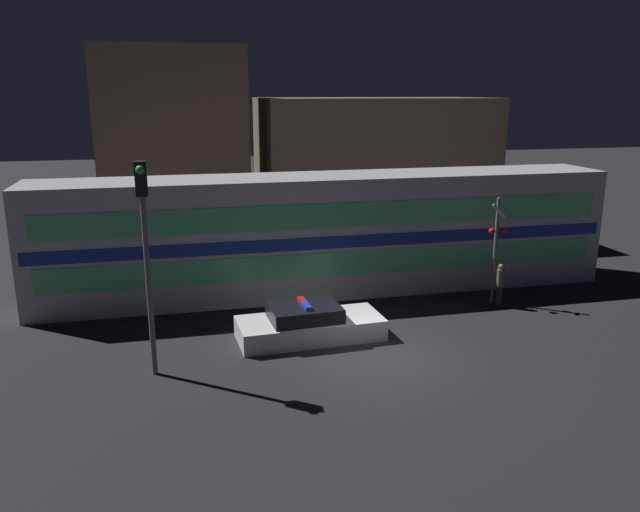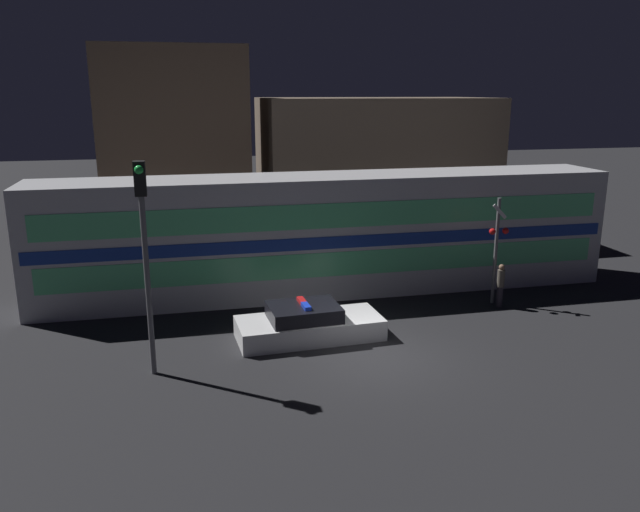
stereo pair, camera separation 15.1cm
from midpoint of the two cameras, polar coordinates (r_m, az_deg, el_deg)
name	(u,v)px [view 2 (the right image)]	position (r m, az deg, el deg)	size (l,w,h in m)	color
ground_plane	(376,356)	(18.80, 5.36, -9.14)	(120.00, 120.00, 0.00)	black
train	(329,234)	(24.12, 0.97, 2.03)	(22.05, 2.87, 4.55)	silver
police_car	(308,324)	(19.88, -0.86, -6.27)	(4.67, 2.14, 1.24)	silver
pedestrian	(500,285)	(23.54, 16.34, -2.56)	(0.27, 0.27, 1.60)	#2D2833
crossing_signal_near	(497,245)	(23.49, 16.03, 0.99)	(0.75, 0.31, 3.94)	slate
traffic_light_corner	(144,240)	(17.03, -15.51, 1.40)	(0.30, 0.46, 5.89)	slate
building_left	(176,152)	(30.98, -12.90, 9.27)	(6.73, 4.79, 9.62)	brown
building_center	(374,169)	(33.46, 5.13, 7.96)	(11.80, 6.40, 7.30)	brown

